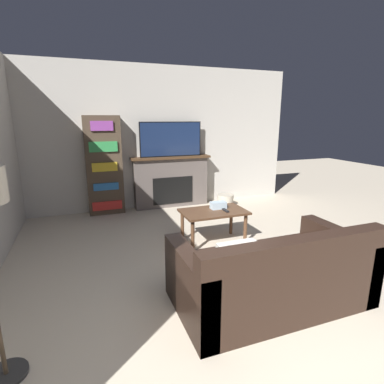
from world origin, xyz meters
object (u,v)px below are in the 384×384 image
couch (271,276)px  coffee_table (214,215)px  fireplace (171,181)px  bookshelf (104,166)px  storage_basket (225,200)px  tv (171,139)px

couch → coffee_table: couch is taller
fireplace → couch: 3.48m
bookshelf → coffee_table: bearing=-56.2°
couch → bookshelf: 3.72m
bookshelf → storage_basket: (2.29, -0.36, -0.77)m
fireplace → bookshelf: bearing=-179.0°
coffee_table → storage_basket: size_ratio=2.77×
bookshelf → storage_basket: 2.44m
fireplace → couch: fireplace is taller
tv → bookshelf: bookshelf is taller
fireplace → tv: size_ratio=1.29×
storage_basket → bookshelf: bearing=171.0°
tv → couch: 3.62m
tv → couch: (-0.04, -3.45, -1.06)m
couch → coffee_table: 1.51m
tv → storage_basket: tv is taller
fireplace → bookshelf: size_ratio=0.88×
tv → storage_basket: 1.63m
tv → coffee_table: tv is taller
fireplace → storage_basket: fireplace is taller
fireplace → bookshelf: bookshelf is taller
fireplace → coffee_table: (0.04, -1.97, -0.10)m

